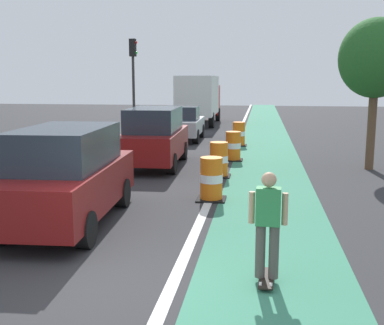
{
  "coord_description": "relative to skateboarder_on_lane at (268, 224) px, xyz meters",
  "views": [
    {
      "loc": [
        2.15,
        -6.34,
        3.01
      ],
      "look_at": [
        0.58,
        4.53,
        1.1
      ],
      "focal_mm": 44.8,
      "sensor_mm": 36.0,
      "label": 1
    }
  ],
  "objects": [
    {
      "name": "street_tree_sidewalk",
      "position": [
        3.53,
        9.81,
        2.76
      ],
      "size": [
        2.4,
        2.4,
        5.0
      ],
      "color": "brown",
      "rests_on": "ground"
    },
    {
      "name": "lane_divider_stripe",
      "position": [
        -1.38,
        11.47,
        -0.91
      ],
      "size": [
        0.2,
        80.0,
        0.01
      ],
      "primitive_type": "cube",
      "color": "silver",
      "rests_on": "ground"
    },
    {
      "name": "traffic_barrel_far",
      "position": [
        -1.13,
        15.05,
        -0.38
      ],
      "size": [
        0.73,
        0.73,
        1.09
      ],
      "color": "orange",
      "rests_on": "ground"
    },
    {
      "name": "pedestrian_crossing",
      "position": [
        -6.31,
        14.39,
        -0.05
      ],
      "size": [
        0.34,
        0.2,
        1.61
      ],
      "color": "#33333D",
      "rests_on": "ground"
    },
    {
      "name": "ground_plane",
      "position": [
        -2.28,
        -0.53,
        -0.91
      ],
      "size": [
        100.0,
        100.0,
        0.0
      ],
      "primitive_type": "plane",
      "color": "#2D2D30"
    },
    {
      "name": "skateboarder_on_lane",
      "position": [
        0.0,
        0.0,
        0.0
      ],
      "size": [
        0.57,
        0.81,
        1.69
      ],
      "color": "black",
      "rests_on": "ground"
    },
    {
      "name": "parked_sedan_third",
      "position": [
        -4.03,
        16.66,
        -0.08
      ],
      "size": [
        1.99,
        4.14,
        1.7
      ],
      "color": "#9EA0A5",
      "rests_on": "ground"
    },
    {
      "name": "traffic_barrel_front",
      "position": [
        -1.34,
        4.86,
        -0.38
      ],
      "size": [
        0.73,
        0.73,
        1.09
      ],
      "color": "orange",
      "rests_on": "ground"
    },
    {
      "name": "delivery_truck_down_block",
      "position": [
        -4.28,
        25.29,
        0.94
      ],
      "size": [
        2.43,
        7.63,
        3.23
      ],
      "color": "silver",
      "rests_on": "ground"
    },
    {
      "name": "traffic_barrel_mid",
      "position": [
        -1.41,
        7.83,
        -0.38
      ],
      "size": [
        0.73,
        0.73,
        1.09
      ],
      "color": "orange",
      "rests_on": "ground"
    },
    {
      "name": "parked_suv_second",
      "position": [
        -3.82,
        9.4,
        0.12
      ],
      "size": [
        2.04,
        4.66,
        2.04
      ],
      "color": "maroon",
      "rests_on": "ground"
    },
    {
      "name": "parked_suv_nearest",
      "position": [
        -4.13,
        2.44,
        0.12
      ],
      "size": [
        2.1,
        4.69,
        2.04
      ],
      "color": "maroon",
      "rests_on": "ground"
    },
    {
      "name": "traffic_light_corner",
      "position": [
        -6.87,
        18.1,
        2.59
      ],
      "size": [
        0.41,
        0.32,
        5.1
      ],
      "color": "#2D2D2D",
      "rests_on": "ground"
    },
    {
      "name": "traffic_barrel_back",
      "position": [
        -1.15,
        10.95,
        -0.38
      ],
      "size": [
        0.73,
        0.73,
        1.09
      ],
      "color": "orange",
      "rests_on": "ground"
    },
    {
      "name": "bike_lane_strip",
      "position": [
        0.12,
        11.47,
        -0.91
      ],
      "size": [
        2.5,
        80.0,
        0.01
      ],
      "primitive_type": "cube",
      "color": "#387F60",
      "rests_on": "ground"
    }
  ]
}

